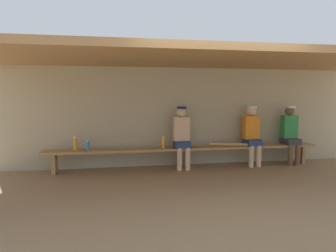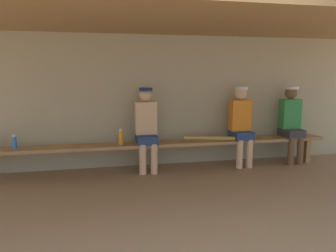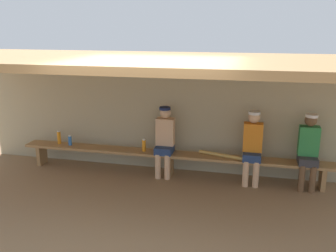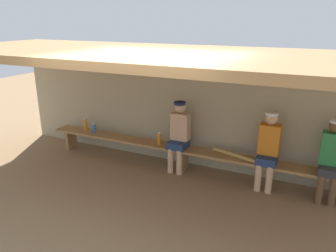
{
  "view_description": "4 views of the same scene",
  "coord_description": "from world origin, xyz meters",
  "px_view_note": "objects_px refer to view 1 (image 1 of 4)",
  "views": [
    {
      "loc": [
        -1.53,
        -4.7,
        1.55
      ],
      "look_at": [
        -0.43,
        1.42,
        0.94
      ],
      "focal_mm": 31.91,
      "sensor_mm": 36.0,
      "label": 1
    },
    {
      "loc": [
        -0.86,
        -3.57,
        1.56
      ],
      "look_at": [
        0.16,
        1.16,
        0.79
      ],
      "focal_mm": 35.07,
      "sensor_mm": 36.0,
      "label": 2
    },
    {
      "loc": [
        1.44,
        -4.89,
        2.79
      ],
      "look_at": [
        0.01,
        1.31,
        1.06
      ],
      "focal_mm": 39.19,
      "sensor_mm": 36.0,
      "label": 3
    },
    {
      "loc": [
        2.15,
        -3.74,
        2.79
      ],
      "look_at": [
        -0.12,
        1.1,
        1.02
      ],
      "focal_mm": 34.91,
      "sensor_mm": 36.0,
      "label": 4
    }
  ],
  "objects_px": {
    "water_bottle_blue": "(163,143)",
    "water_bottle_green": "(75,144)",
    "baseball_bat": "(229,144)",
    "player_rightmost": "(182,134)",
    "player_in_blue": "(290,132)",
    "bench": "(187,150)",
    "player_leftmost": "(252,133)",
    "water_bottle_orange": "(88,145)"
  },
  "relations": [
    {
      "from": "bench",
      "to": "player_rightmost",
      "type": "bearing_deg",
      "value": 178.12
    },
    {
      "from": "bench",
      "to": "player_leftmost",
      "type": "xyz_separation_m",
      "value": [
        1.51,
        0.0,
        0.36
      ]
    },
    {
      "from": "bench",
      "to": "water_bottle_blue",
      "type": "relative_size",
      "value": 24.53
    },
    {
      "from": "player_leftmost",
      "to": "water_bottle_blue",
      "type": "bearing_deg",
      "value": -179.6
    },
    {
      "from": "player_in_blue",
      "to": "baseball_bat",
      "type": "height_order",
      "value": "player_in_blue"
    },
    {
      "from": "water_bottle_orange",
      "to": "player_leftmost",
      "type": "bearing_deg",
      "value": -0.11
    },
    {
      "from": "water_bottle_blue",
      "to": "water_bottle_green",
      "type": "bearing_deg",
      "value": 178.14
    },
    {
      "from": "bench",
      "to": "player_in_blue",
      "type": "height_order",
      "value": "player_in_blue"
    },
    {
      "from": "water_bottle_orange",
      "to": "player_in_blue",
      "type": "bearing_deg",
      "value": -0.08
    },
    {
      "from": "player_leftmost",
      "to": "water_bottle_green",
      "type": "relative_size",
      "value": 4.87
    },
    {
      "from": "water_bottle_orange",
      "to": "baseball_bat",
      "type": "distance_m",
      "value": 3.05
    },
    {
      "from": "player_leftmost",
      "to": "player_in_blue",
      "type": "bearing_deg",
      "value": 0.0
    },
    {
      "from": "water_bottle_orange",
      "to": "player_rightmost",
      "type": "bearing_deg",
      "value": -0.19
    },
    {
      "from": "player_rightmost",
      "to": "water_bottle_green",
      "type": "xyz_separation_m",
      "value": [
        -2.24,
        0.05,
        -0.15
      ]
    },
    {
      "from": "player_in_blue",
      "to": "player_leftmost",
      "type": "xyz_separation_m",
      "value": [
        -0.95,
        0.0,
        0.0
      ]
    },
    {
      "from": "bench",
      "to": "player_rightmost",
      "type": "relative_size",
      "value": 4.46
    },
    {
      "from": "baseball_bat",
      "to": "player_rightmost",
      "type": "bearing_deg",
      "value": -164.29
    },
    {
      "from": "player_rightmost",
      "to": "bench",
      "type": "bearing_deg",
      "value": -1.88
    },
    {
      "from": "player_rightmost",
      "to": "water_bottle_blue",
      "type": "distance_m",
      "value": 0.44
    },
    {
      "from": "baseball_bat",
      "to": "water_bottle_orange",
      "type": "bearing_deg",
      "value": -164.29
    },
    {
      "from": "water_bottle_blue",
      "to": "water_bottle_orange",
      "type": "distance_m",
      "value": 1.57
    },
    {
      "from": "player_rightmost",
      "to": "player_leftmost",
      "type": "height_order",
      "value": "same"
    },
    {
      "from": "bench",
      "to": "player_rightmost",
      "type": "height_order",
      "value": "player_rightmost"
    },
    {
      "from": "bench",
      "to": "water_bottle_orange",
      "type": "distance_m",
      "value": 2.09
    },
    {
      "from": "player_leftmost",
      "to": "water_bottle_blue",
      "type": "height_order",
      "value": "player_leftmost"
    },
    {
      "from": "bench",
      "to": "player_leftmost",
      "type": "relative_size",
      "value": 4.46
    },
    {
      "from": "baseball_bat",
      "to": "water_bottle_green",
      "type": "bearing_deg",
      "value": -164.94
    },
    {
      "from": "baseball_bat",
      "to": "player_leftmost",
      "type": "bearing_deg",
      "value": 16.28
    },
    {
      "from": "bench",
      "to": "water_bottle_green",
      "type": "relative_size",
      "value": 21.71
    },
    {
      "from": "player_rightmost",
      "to": "water_bottle_green",
      "type": "bearing_deg",
      "value": 178.84
    },
    {
      "from": "player_in_blue",
      "to": "water_bottle_orange",
      "type": "bearing_deg",
      "value": 179.92
    },
    {
      "from": "water_bottle_green",
      "to": "water_bottle_orange",
      "type": "distance_m",
      "value": 0.27
    },
    {
      "from": "player_rightmost",
      "to": "baseball_bat",
      "type": "xyz_separation_m",
      "value": [
        1.08,
        -0.0,
        -0.25
      ]
    },
    {
      "from": "player_rightmost",
      "to": "water_bottle_blue",
      "type": "bearing_deg",
      "value": -178.01
    },
    {
      "from": "player_leftmost",
      "to": "water_bottle_green",
      "type": "height_order",
      "value": "player_leftmost"
    },
    {
      "from": "bench",
      "to": "player_rightmost",
      "type": "distance_m",
      "value": 0.38
    },
    {
      "from": "player_in_blue",
      "to": "bench",
      "type": "bearing_deg",
      "value": -179.92
    },
    {
      "from": "water_bottle_green",
      "to": "player_in_blue",
      "type": "bearing_deg",
      "value": -0.54
    },
    {
      "from": "bench",
      "to": "water_bottle_orange",
      "type": "bearing_deg",
      "value": 179.72
    },
    {
      "from": "water_bottle_blue",
      "to": "player_in_blue",
      "type": "bearing_deg",
      "value": 0.27
    },
    {
      "from": "water_bottle_orange",
      "to": "baseball_bat",
      "type": "xyz_separation_m",
      "value": [
        3.05,
        -0.01,
        -0.07
      ]
    },
    {
      "from": "player_leftmost",
      "to": "baseball_bat",
      "type": "distance_m",
      "value": 0.6
    }
  ]
}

